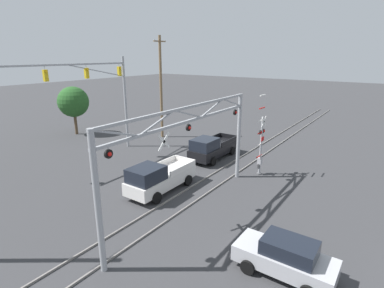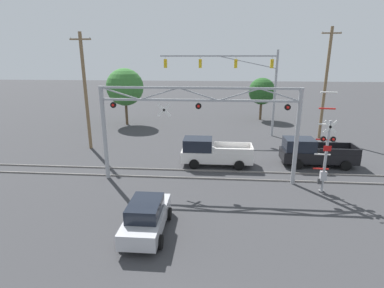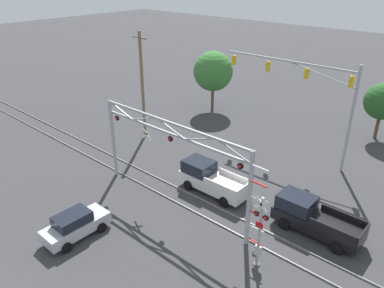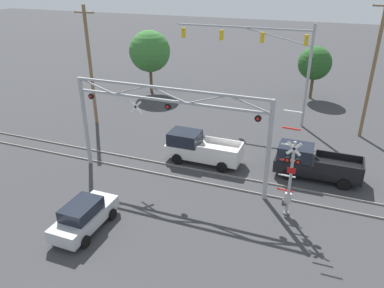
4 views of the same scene
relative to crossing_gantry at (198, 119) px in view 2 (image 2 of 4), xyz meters
The scene contains 12 objects.
rail_track_near 4.14m from the crossing_gantry, 87.38° to the left, with size 80.00×0.08×0.10m, color gray.
rail_track_far 4.47m from the crossing_gantry, 89.57° to the left, with size 80.00×0.08×0.10m, color gray.
crossing_gantry is the anchor object (origin of this frame).
crossing_signal_mast 7.95m from the crossing_gantry, ahead, with size 1.18×0.35×6.12m.
traffic_signal_span 13.28m from the crossing_gantry, 72.11° to the left, with size 11.74×0.39×8.66m.
pickup_truck_lead 4.54m from the crossing_gantry, 74.08° to the left, with size 5.32×2.17×2.09m.
pickup_truck_following 9.83m from the crossing_gantry, 23.30° to the left, with size 5.46×2.17×2.09m.
sedan_waiting 7.46m from the crossing_gantry, 107.57° to the right, with size 1.92×4.07×1.65m.
utility_pole_left 12.19m from the crossing_gantry, 146.82° to the left, with size 1.80×0.28×9.98m.
utility_pole_right 16.83m from the crossing_gantry, 45.80° to the left, with size 1.80×0.28×10.71m.
background_tree_beyond_span 22.04m from the crossing_gantry, 71.64° to the left, with size 3.41×3.41×5.43m.
background_tree_far_left_verge 19.29m from the crossing_gantry, 120.37° to the left, with size 4.38×4.38×6.73m.
Camera 2 is at (1.11, -5.29, 7.97)m, focal length 28.00 mm.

